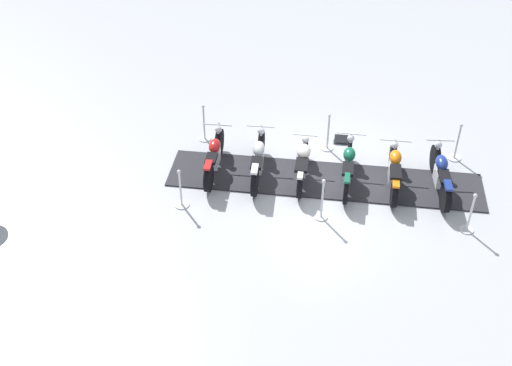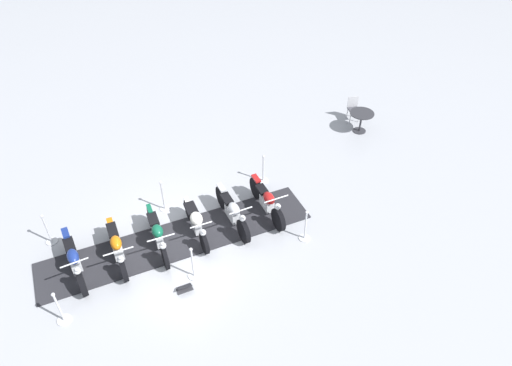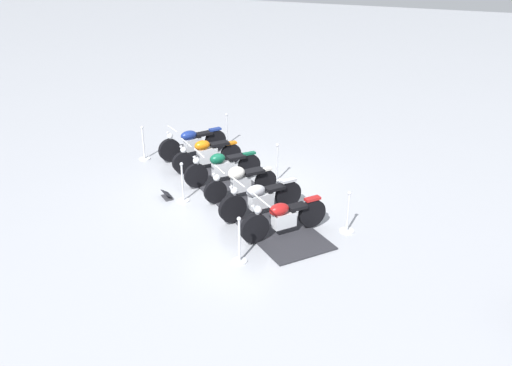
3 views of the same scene
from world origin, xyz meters
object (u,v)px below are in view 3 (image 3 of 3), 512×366
Objects in this scene: stanchion_left_rear at (347,219)px; motorcycle_chrome at (260,198)px; stanchion_right_front at (144,149)px; info_placard at (167,196)px; motorcycle_cream at (240,181)px; motorcycle_copper at (206,154)px; motorcycle_navy at (192,142)px; stanchion_right_rear at (239,247)px; stanchion_right_mid at (183,189)px; motorcycle_forest at (222,166)px; stanchion_left_front at (227,134)px; motorcycle_maroon at (283,217)px; stanchion_left_mid at (277,168)px.

motorcycle_chrome is at bearing 1.62° from stanchion_left_rear.
info_placard is (-2.03, 2.09, -0.26)m from stanchion_right_front.
motorcycle_cream is 1.59× the size of stanchion_left_rear.
motorcycle_copper is 0.92× the size of motorcycle_chrome.
motorcycle_navy is 1.78× the size of stanchion_right_rear.
stanchion_right_mid is 4.28m from stanchion_left_rear.
stanchion_right_front is (2.95, -0.68, -0.18)m from motorcycle_forest.
stanchion_left_front is at bearing -39.53° from stanchion_left_rear.
stanchion_right_rear reaches higher than motorcycle_chrome.
stanchion_right_front is at bearing 50.47° from stanchion_left_front.
stanchion_left_mid is (1.21, -2.83, -0.09)m from motorcycle_maroon.
stanchion_left_front is at bearing -62.59° from stanchion_right_rear.
stanchion_left_front is at bearing -79.94° from stanchion_right_mid.
motorcycle_forest is 3.06m from stanchion_left_front.
motorcycle_copper is at bearing -179.43° from stanchion_right_front.
stanchion_right_rear reaches higher than motorcycle_maroon.
motorcycle_copper is 1.05× the size of motorcycle_cream.
stanchion_right_front reaches higher than motorcycle_navy.
motorcycle_navy is 1.80× the size of stanchion_right_front.
motorcycle_maroon is 6.14m from stanchion_right_front.
stanchion_right_mid is (-0.40, 2.09, -0.13)m from motorcycle_copper.
motorcycle_copper is at bearing 85.85° from motorcycle_navy.
stanchion_left_mid reaches higher than motorcycle_cream.
stanchion_right_front is (3.80, -1.38, -0.18)m from motorcycle_cream.
motorcycle_chrome is 1.74× the size of stanchion_right_rear.
motorcycle_navy is at bearing -89.46° from motorcycle_cream.
stanchion_left_front is at bearing -129.53° from stanchion_right_front.
motorcycle_cream is 4.06m from stanchion_left_front.
motorcycle_maroon is (-0.84, 0.69, -0.01)m from motorcycle_chrome.
motorcycle_chrome reaches higher than stanchion_left_rear.
stanchion_right_front is (2.51, -2.07, -0.03)m from stanchion_right_mid.
motorcycle_maroon is at bearing 85.86° from motorcycle_navy.
stanchion_right_mid is 3.26m from stanchion_right_front.
motorcycle_cream is 4.04m from stanchion_right_front.
stanchion_right_rear is (-1.23, 2.77, -0.16)m from motorcycle_cream.
motorcycle_cream is at bearing -151.48° from stanchion_right_mid.
stanchion_left_mid is at bearing 160.55° from motorcycle_forest.
motorcycle_maroon is (-4.21, 3.48, -0.01)m from motorcycle_navy.
stanchion_left_rear is at bearing 140.47° from stanchion_left_front.
stanchion_right_mid is at bearing -64.04° from motorcycle_maroon.
motorcycle_maroon is 1.67× the size of stanchion_right_mid.
stanchion_left_mid reaches higher than stanchion_right_rear.
motorcycle_forest is 0.95× the size of motorcycle_chrome.
stanchion_right_front reaches higher than stanchion_left_rear.
stanchion_right_mid is at bearing 59.36° from motorcycle_navy.
motorcycle_navy is at bearing -90.54° from motorcycle_maroon.
stanchion_left_mid is at bearing -179.13° from stanchion_right_front.
info_placard is (-0.27, 4.23, -0.28)m from stanchion_left_front.
stanchion_left_rear is at bearing 99.14° from motorcycle_navy.
stanchion_left_mid reaches higher than info_placard.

